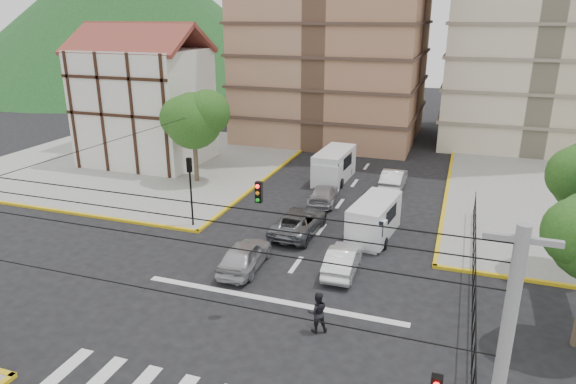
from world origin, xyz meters
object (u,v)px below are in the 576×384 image
at_px(van_left_lane, 333,167).
at_px(car_white_front_right, 343,259).
at_px(traffic_light_nw, 190,180).
at_px(van_right_lane, 373,221).
at_px(car_silver_front_left, 245,255).
at_px(pedestrian_crosswalk, 317,312).

bearing_deg(van_left_lane, car_white_front_right, -71.07).
distance_m(traffic_light_nw, van_left_lane, 13.67).
height_order(van_right_lane, car_silver_front_left, van_right_lane).
bearing_deg(pedestrian_crosswalk, van_left_lane, -103.64).
xyz_separation_m(traffic_light_nw, car_white_front_right, (10.36, -2.70, -2.42)).
xyz_separation_m(traffic_light_nw, car_silver_front_left, (5.36, -4.06, -2.34)).
bearing_deg(van_right_lane, car_white_front_right, -90.52).
relative_size(traffic_light_nw, van_left_lane, 0.78).
relative_size(traffic_light_nw, car_white_front_right, 1.04).
bearing_deg(pedestrian_crosswalk, van_right_lane, -118.86).
distance_m(traffic_light_nw, car_silver_front_left, 7.12).
bearing_deg(traffic_light_nw, van_left_lane, 63.58).
xyz_separation_m(van_right_lane, car_silver_front_left, (-5.69, -6.16, -0.34)).
height_order(traffic_light_nw, car_white_front_right, traffic_light_nw).
height_order(traffic_light_nw, pedestrian_crosswalk, traffic_light_nw).
bearing_deg(van_left_lane, traffic_light_nw, -113.81).
height_order(traffic_light_nw, van_right_lane, traffic_light_nw).
xyz_separation_m(van_left_lane, car_silver_front_left, (-0.66, -16.18, -0.44)).
bearing_deg(pedestrian_crosswalk, car_white_front_right, -114.10).
height_order(car_silver_front_left, pedestrian_crosswalk, pedestrian_crosswalk).
bearing_deg(traffic_light_nw, car_white_front_right, -14.62).
bearing_deg(car_silver_front_left, van_right_lane, -135.27).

